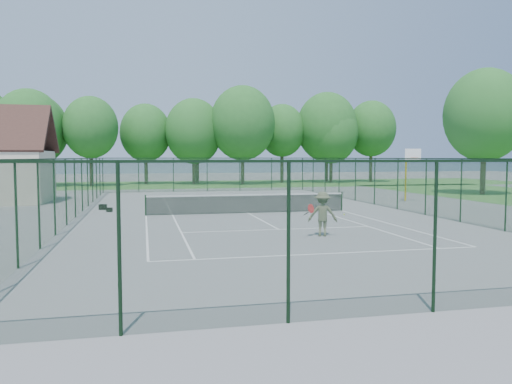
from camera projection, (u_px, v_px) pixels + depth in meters
ground at (248, 213)px, 27.42m from camera, size 140.00×140.00×0.00m
grass_far at (194, 184)px, 56.61m from camera, size 80.00×16.00×0.01m
court_lines at (248, 213)px, 27.42m from camera, size 11.05×23.85×0.01m
tennis_net at (248, 203)px, 27.38m from camera, size 11.08×0.08×1.10m
fence_enclosure at (248, 185)px, 27.31m from camera, size 18.05×36.05×3.02m
tree_line_far at (194, 131)px, 56.20m from camera, size 39.40×6.40×9.70m
basketball_goal at (410, 164)px, 34.56m from camera, size 1.20×1.43×3.65m
tree_side at (485, 115)px, 40.63m from camera, size 6.51×6.51×10.30m
sports_bag_a at (103, 207)px, 29.10m from camera, size 0.48×0.39×0.33m
sports_bag_b at (109, 210)px, 27.99m from camera, size 0.35×0.26×0.24m
tennis_player at (323, 214)px, 19.38m from camera, size 1.98×0.97×1.73m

